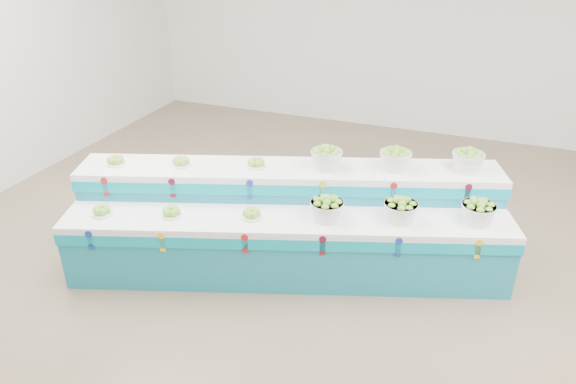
% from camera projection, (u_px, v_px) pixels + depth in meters
% --- Properties ---
extents(ground, '(10.00, 10.00, 0.00)m').
position_uv_depth(ground, '(339.00, 296.00, 5.31)').
color(ground, brown).
rests_on(ground, ground).
extents(back_wall, '(10.00, 0.00, 10.00)m').
position_uv_depth(back_wall, '(431.00, 14.00, 8.54)').
color(back_wall, silver).
rests_on(back_wall, ground).
extents(display_stand, '(4.63, 2.54, 1.02)m').
position_uv_depth(display_stand, '(288.00, 222.00, 5.59)').
color(display_stand, teal).
rests_on(display_stand, ground).
extents(plate_lower_left, '(0.27, 0.27, 0.10)m').
position_uv_depth(plate_lower_left, '(102.00, 210.00, 5.29)').
color(plate_lower_left, white).
rests_on(plate_lower_left, display_stand).
extents(plate_lower_mid, '(0.27, 0.27, 0.10)m').
position_uv_depth(plate_lower_mid, '(171.00, 212.00, 5.26)').
color(plate_lower_mid, white).
rests_on(plate_lower_mid, display_stand).
extents(plate_lower_right, '(0.27, 0.27, 0.10)m').
position_uv_depth(plate_lower_right, '(252.00, 213.00, 5.23)').
color(plate_lower_right, white).
rests_on(plate_lower_right, display_stand).
extents(basket_lower_left, '(0.42, 0.42, 0.24)m').
position_uv_depth(basket_lower_left, '(327.00, 208.00, 5.17)').
color(basket_lower_left, silver).
rests_on(basket_lower_left, display_stand).
extents(basket_lower_mid, '(0.42, 0.42, 0.24)m').
position_uv_depth(basket_lower_mid, '(401.00, 210.00, 5.15)').
color(basket_lower_mid, silver).
rests_on(basket_lower_mid, display_stand).
extents(basket_lower_right, '(0.42, 0.42, 0.24)m').
position_uv_depth(basket_lower_right, '(478.00, 211.00, 5.12)').
color(basket_lower_right, silver).
rests_on(basket_lower_right, display_stand).
extents(plate_upper_left, '(0.27, 0.27, 0.10)m').
position_uv_depth(plate_upper_left, '(116.00, 160.00, 5.65)').
color(plate_upper_left, white).
rests_on(plate_upper_left, display_stand).
extents(plate_upper_mid, '(0.27, 0.27, 0.10)m').
position_uv_depth(plate_upper_mid, '(181.00, 161.00, 5.62)').
color(plate_upper_mid, white).
rests_on(plate_upper_mid, display_stand).
extents(plate_upper_right, '(0.27, 0.27, 0.10)m').
position_uv_depth(plate_upper_right, '(256.00, 162.00, 5.59)').
color(plate_upper_right, white).
rests_on(plate_upper_right, display_stand).
extents(basket_upper_left, '(0.42, 0.42, 0.24)m').
position_uv_depth(basket_upper_left, '(326.00, 157.00, 5.53)').
color(basket_upper_left, silver).
rests_on(basket_upper_left, display_stand).
extents(basket_upper_mid, '(0.42, 0.42, 0.24)m').
position_uv_depth(basket_upper_mid, '(395.00, 159.00, 5.51)').
color(basket_upper_mid, silver).
rests_on(basket_upper_mid, display_stand).
extents(basket_upper_right, '(0.42, 0.42, 0.24)m').
position_uv_depth(basket_upper_right, '(468.00, 160.00, 5.48)').
color(basket_upper_right, silver).
rests_on(basket_upper_right, display_stand).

